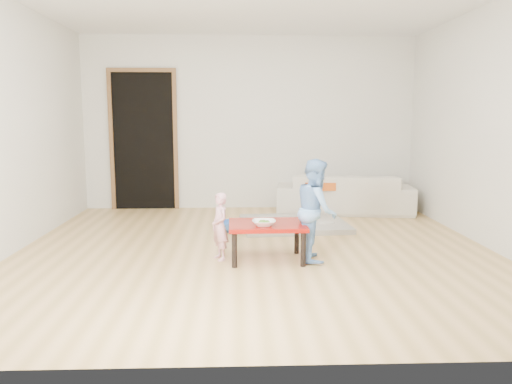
{
  "coord_description": "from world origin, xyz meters",
  "views": [
    {
      "loc": [
        -0.18,
        -5.14,
        1.4
      ],
      "look_at": [
        0.0,
        -0.2,
        0.65
      ],
      "focal_mm": 35.0,
      "sensor_mm": 36.0,
      "label": 1
    }
  ],
  "objects": [
    {
      "name": "child_blue",
      "position": [
        0.58,
        -0.39,
        0.5
      ],
      "size": [
        0.39,
        0.5,
        1.0
      ],
      "primitive_type": "imported",
      "rotation": [
        0.0,
        0.0,
        1.54
      ],
      "color": "#64AAE9",
      "rests_on": "floor"
    },
    {
      "name": "bowl",
      "position": [
        0.06,
        -0.52,
        0.4
      ],
      "size": [
        0.22,
        0.22,
        0.05
      ],
      "primitive_type": "imported",
      "color": "white",
      "rests_on": "red_table"
    },
    {
      "name": "sofa",
      "position": [
        1.38,
        2.05,
        0.29
      ],
      "size": [
        2.04,
        1.02,
        0.57
      ],
      "primitive_type": "imported",
      "rotation": [
        0.0,
        0.0,
        3.01
      ],
      "color": "beige",
      "rests_on": "floor"
    },
    {
      "name": "back_wall",
      "position": [
        0.0,
        2.5,
        1.3
      ],
      "size": [
        5.0,
        0.02,
        2.6
      ],
      "primitive_type": "cube",
      "color": "silver",
      "rests_on": "floor"
    },
    {
      "name": "left_wall",
      "position": [
        -2.5,
        0.0,
        1.3
      ],
      "size": [
        0.02,
        5.0,
        2.6
      ],
      "primitive_type": "cube",
      "color": "silver",
      "rests_on": "floor"
    },
    {
      "name": "floor",
      "position": [
        0.0,
        0.0,
        0.0
      ],
      "size": [
        5.0,
        5.0,
        0.01
      ],
      "primitive_type": "cube",
      "color": "tan",
      "rests_on": "ground"
    },
    {
      "name": "broccoli",
      "position": [
        0.06,
        -0.52,
        0.4
      ],
      "size": [
        0.12,
        0.12,
        0.06
      ],
      "primitive_type": null,
      "color": "#2D5919",
      "rests_on": "red_table"
    },
    {
      "name": "child_pink",
      "position": [
        -0.36,
        -0.35,
        0.33
      ],
      "size": [
        0.25,
        0.29,
        0.67
      ],
      "primitive_type": "imported",
      "rotation": [
        0.0,
        0.0,
        -1.15
      ],
      "color": "#DD657B",
      "rests_on": "floor"
    },
    {
      "name": "basin",
      "position": [
        -0.23,
        0.88,
        0.06
      ],
      "size": [
        0.38,
        0.38,
        0.12
      ],
      "primitive_type": "imported",
      "color": "#2F5FB3",
      "rests_on": "floor"
    },
    {
      "name": "doorway",
      "position": [
        -1.6,
        2.48,
        1.02
      ],
      "size": [
        1.02,
        0.08,
        2.11
      ],
      "primitive_type": null,
      "color": "brown",
      "rests_on": "back_wall"
    },
    {
      "name": "red_table",
      "position": [
        0.1,
        -0.39,
        0.19
      ],
      "size": [
        0.75,
        0.57,
        0.37
      ],
      "primitive_type": null,
      "rotation": [
        0.0,
        0.0,
        0.01
      ],
      "color": "maroon",
      "rests_on": "floor"
    },
    {
      "name": "cushion",
      "position": [
        0.96,
        1.85,
        0.43
      ],
      "size": [
        0.44,
        0.4,
        0.11
      ],
      "primitive_type": "cube",
      "rotation": [
        0.0,
        0.0,
        0.08
      ],
      "color": "#D55617",
      "rests_on": "sofa"
    },
    {
      "name": "right_wall",
      "position": [
        2.5,
        0.0,
        1.3
      ],
      "size": [
        0.02,
        5.0,
        2.6
      ],
      "primitive_type": "cube",
      "color": "silver",
      "rests_on": "floor"
    },
    {
      "name": "blanket",
      "position": [
        0.53,
        1.12,
        0.03
      ],
      "size": [
        1.39,
        1.19,
        0.07
      ],
      "primitive_type": null,
      "rotation": [
        0.0,
        0.0,
        0.08
      ],
      "color": "#BEB4A7",
      "rests_on": "floor"
    }
  ]
}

